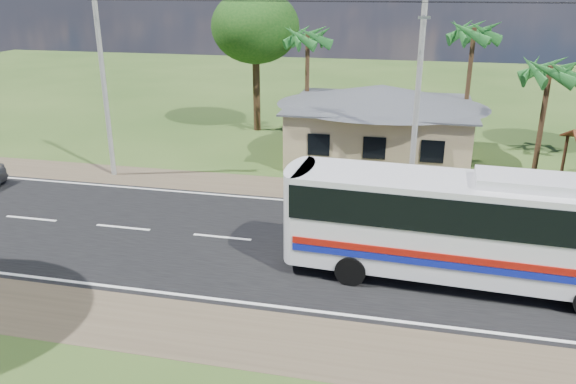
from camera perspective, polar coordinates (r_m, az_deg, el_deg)
name	(u,v)px	position (r m, az deg, el deg)	size (l,w,h in m)	color
ground	(329,248)	(22.55, 4.22, -5.69)	(120.00, 120.00, 0.00)	#274217
road	(329,248)	(22.54, 4.22, -5.67)	(120.00, 16.00, 0.03)	black
house	(380,114)	(33.90, 9.37, 7.78)	(12.40, 10.00, 5.00)	tan
utility_poles	(411,80)	(26.87, 12.43, 11.10)	(32.80, 2.22, 11.00)	#9E9E99
palm_near	(550,71)	(32.05, 25.06, 11.03)	(2.80, 2.80, 6.70)	#47301E
palm_mid	(474,34)	(35.81, 18.36, 15.03)	(2.80, 2.80, 8.20)	#47301E
palm_far	(308,38)	(36.84, 2.01, 15.38)	(2.80, 2.80, 7.70)	#47301E
tree_behind_house	(255,27)	(39.66, -3.34, 16.35)	(6.00, 6.00, 9.61)	#47301E
coach_bus	(487,223)	(20.10, 19.55, -2.96)	(13.27, 3.48, 4.08)	silver
motorcycle	(531,204)	(27.85, 23.42, -1.10)	(0.65, 1.85, 0.97)	black
person	(510,210)	(25.98, 21.65, -1.75)	(0.54, 0.35, 1.48)	navy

